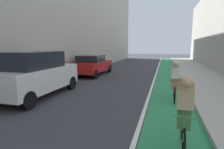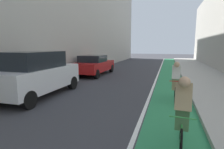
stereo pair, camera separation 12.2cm
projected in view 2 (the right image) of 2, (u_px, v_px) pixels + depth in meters
name	position (u px, v px, depth m)	size (l,w,h in m)	color
ground_plane	(124.00, 79.00, 12.17)	(89.69, 89.69, 0.00)	#38383D
bike_lane_paint	(170.00, 77.00, 13.18)	(1.60, 40.77, 0.00)	#2D8451
lane_divider_stripe	(157.00, 76.00, 13.44)	(0.12, 40.77, 0.00)	white
sidewalk_right	(207.00, 77.00, 12.45)	(3.26, 40.77, 0.14)	#A8A59E
parked_suv_white	(36.00, 74.00, 7.90)	(2.01, 4.31, 1.98)	silver
parked_sedan_red	(94.00, 65.00, 14.00)	(2.02, 4.55, 1.53)	red
cyclist_mid	(182.00, 114.00, 3.73)	(0.48, 1.74, 1.62)	black
cyclist_trailing	(176.00, 80.00, 7.28)	(0.48, 1.71, 1.61)	black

